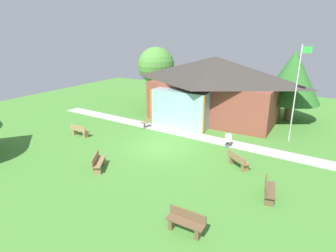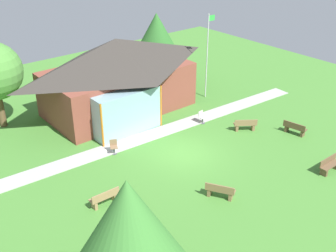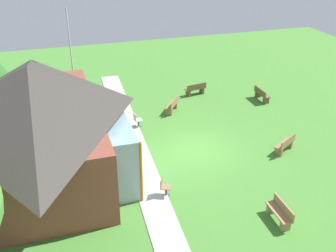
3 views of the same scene
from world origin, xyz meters
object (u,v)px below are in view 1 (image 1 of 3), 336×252
at_px(pavilion, 213,88).
at_px(bench_front_right, 186,222).
at_px(flagpole, 296,90).
at_px(bench_mid_right, 238,161).
at_px(tree_behind_pavilion_right, 293,77).
at_px(patio_chair_lawn_spare, 228,141).
at_px(patio_chair_west, 145,123).
at_px(tree_behind_pavilion_left, 156,66).
at_px(bench_mid_left, 80,131).
at_px(bench_lawn_far_right, 269,190).
at_px(bench_front_center, 98,162).

bearing_deg(pavilion, bench_front_right, -72.06).
bearing_deg(flagpole, bench_mid_right, -108.47).
xyz_separation_m(bench_front_right, tree_behind_pavilion_right, (1.13, 16.99, 3.28)).
distance_m(bench_front_right, tree_behind_pavilion_right, 17.34).
bearing_deg(bench_mid_right, patio_chair_lawn_spare, 154.30).
distance_m(patio_chair_west, tree_behind_pavilion_left, 9.33).
distance_m(flagpole, patio_chair_lawn_spare, 5.53).
bearing_deg(bench_mid_left, tree_behind_pavilion_right, 45.01).
relative_size(pavilion, tree_behind_pavilion_left, 1.92).
distance_m(bench_mid_left, bench_front_right, 12.44).
bearing_deg(tree_behind_pavilion_left, bench_front_right, -54.81).
height_order(bench_mid_right, bench_front_right, same).
bearing_deg(tree_behind_pavilion_left, tree_behind_pavilion_right, -0.26).
xyz_separation_m(patio_chair_west, tree_behind_pavilion_left, (-3.84, 7.77, 3.45)).
relative_size(bench_lawn_far_right, tree_behind_pavilion_left, 0.27).
height_order(bench_mid_left, bench_lawn_far_right, same).
bearing_deg(bench_mid_left, pavilion, 54.54).
xyz_separation_m(bench_front_center, tree_behind_pavilion_right, (7.55, 14.81, 3.28)).
height_order(patio_chair_lawn_spare, tree_behind_pavilion_right, tree_behind_pavilion_right).
xyz_separation_m(flagpole, bench_mid_right, (-1.91, -5.73, -3.12)).
relative_size(bench_front_center, patio_chair_lawn_spare, 1.76).
bearing_deg(bench_mid_left, bench_front_center, -32.04).
height_order(pavilion, bench_mid_right, pavilion).
bearing_deg(bench_mid_right, patio_chair_west, -164.82).
xyz_separation_m(bench_front_right, tree_behind_pavilion_left, (-12.02, 17.05, 3.46)).
bearing_deg(tree_behind_pavilion_left, bench_mid_right, -41.78).
height_order(bench_mid_left, tree_behind_pavilion_left, tree_behind_pavilion_left).
distance_m(bench_mid_left, tree_behind_pavilion_right, 17.26).
relative_size(bench_front_center, patio_chair_west, 1.76).
relative_size(flagpole, bench_lawn_far_right, 4.14).
bearing_deg(tree_behind_pavilion_right, bench_front_right, -93.82).
height_order(bench_front_right, tree_behind_pavilion_left, tree_behind_pavilion_left).
relative_size(bench_mid_right, patio_chair_lawn_spare, 1.72).
bearing_deg(pavilion, bench_mid_left, -127.25).
bearing_deg(bench_lawn_far_right, tree_behind_pavilion_right, 174.20).
bearing_deg(bench_mid_right, tree_behind_pavilion_left, 173.65).
distance_m(bench_front_center, patio_chair_lawn_spare, 8.37).
bearing_deg(bench_front_center, flagpole, 108.35).
bearing_deg(bench_front_right, bench_mid_left, -24.92).
bearing_deg(flagpole, patio_chair_west, -165.31).
xyz_separation_m(pavilion, tree_behind_pavilion_left, (-7.45, 2.93, 1.12)).
bearing_deg(patio_chair_west, bench_lawn_far_right, 178.53).
height_order(pavilion, bench_front_right, pavilion).
xyz_separation_m(pavilion, patio_chair_west, (-3.61, -4.85, -2.33)).
distance_m(pavilion, tree_behind_pavilion_right, 6.45).
distance_m(pavilion, bench_lawn_far_right, 12.52).
height_order(bench_mid_right, tree_behind_pavilion_left, tree_behind_pavilion_left).
xyz_separation_m(pavilion, patio_chair_lawn_spare, (3.23, -5.28, -2.33)).
relative_size(bench_mid_left, bench_lawn_far_right, 0.97).
height_order(bench_mid_left, tree_behind_pavilion_right, tree_behind_pavilion_right).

